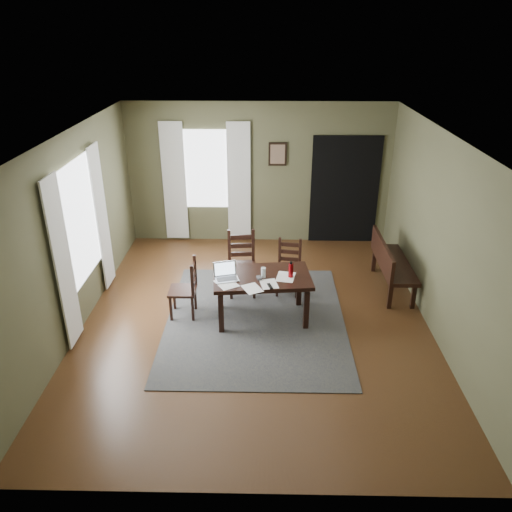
{
  "coord_description": "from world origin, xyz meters",
  "views": [
    {
      "loc": [
        0.13,
        -6.26,
        4.0
      ],
      "look_at": [
        0.0,
        0.3,
        0.9
      ],
      "focal_mm": 35.0,
      "sensor_mm": 36.0,
      "label": 1
    }
  ],
  "objects_px": {
    "chair_back_left": "(242,264)",
    "water_bottle": "(291,270)",
    "dining_table": "(262,281)",
    "bench": "(390,261)",
    "chair_back_right": "(289,268)",
    "laptop": "(226,274)",
    "chair_end": "(186,289)"
  },
  "relations": [
    {
      "from": "chair_end",
      "to": "water_bottle",
      "type": "bearing_deg",
      "value": 86.16
    },
    {
      "from": "chair_back_left",
      "to": "water_bottle",
      "type": "distance_m",
      "value": 1.14
    },
    {
      "from": "chair_end",
      "to": "water_bottle",
      "type": "distance_m",
      "value": 1.57
    },
    {
      "from": "chair_end",
      "to": "laptop",
      "type": "distance_m",
      "value": 0.7
    },
    {
      "from": "chair_back_right",
      "to": "chair_back_left",
      "type": "bearing_deg",
      "value": -169.36
    },
    {
      "from": "chair_end",
      "to": "bench",
      "type": "relative_size",
      "value": 0.61
    },
    {
      "from": "dining_table",
      "to": "water_bottle",
      "type": "height_order",
      "value": "water_bottle"
    },
    {
      "from": "chair_back_left",
      "to": "laptop",
      "type": "height_order",
      "value": "chair_back_left"
    },
    {
      "from": "water_bottle",
      "to": "bench",
      "type": "bearing_deg",
      "value": 30.93
    },
    {
      "from": "chair_back_left",
      "to": "water_bottle",
      "type": "height_order",
      "value": "chair_back_left"
    },
    {
      "from": "bench",
      "to": "dining_table",
      "type": "bearing_deg",
      "value": 114.91
    },
    {
      "from": "dining_table",
      "to": "chair_back_left",
      "type": "xyz_separation_m",
      "value": [
        -0.33,
        0.79,
        -0.12
      ]
    },
    {
      "from": "dining_table",
      "to": "bench",
      "type": "distance_m",
      "value": 2.27
    },
    {
      "from": "chair_back_right",
      "to": "water_bottle",
      "type": "distance_m",
      "value": 0.93
    },
    {
      "from": "chair_end",
      "to": "chair_back_left",
      "type": "bearing_deg",
      "value": 132.2
    },
    {
      "from": "chair_back_left",
      "to": "bench",
      "type": "relative_size",
      "value": 0.7
    },
    {
      "from": "chair_end",
      "to": "chair_back_left",
      "type": "relative_size",
      "value": 0.88
    },
    {
      "from": "laptop",
      "to": "chair_end",
      "type": "bearing_deg",
      "value": 151.65
    },
    {
      "from": "dining_table",
      "to": "chair_back_right",
      "type": "distance_m",
      "value": 0.93
    },
    {
      "from": "chair_back_left",
      "to": "bench",
      "type": "bearing_deg",
      "value": -1.07
    },
    {
      "from": "bench",
      "to": "chair_back_left",
      "type": "bearing_deg",
      "value": 94.07
    },
    {
      "from": "bench",
      "to": "laptop",
      "type": "xyz_separation_m",
      "value": [
        -2.57,
        -1.04,
        0.27
      ]
    },
    {
      "from": "chair_end",
      "to": "chair_back_right",
      "type": "height_order",
      "value": "chair_end"
    },
    {
      "from": "dining_table",
      "to": "bench",
      "type": "xyz_separation_m",
      "value": [
        2.06,
        0.95,
        -0.13
      ]
    },
    {
      "from": "chair_back_left",
      "to": "laptop",
      "type": "relative_size",
      "value": 2.64
    },
    {
      "from": "chair_end",
      "to": "chair_back_left",
      "type": "distance_m",
      "value": 1.08
    },
    {
      "from": "chair_end",
      "to": "dining_table",
      "type": "bearing_deg",
      "value": 86.63
    },
    {
      "from": "laptop",
      "to": "water_bottle",
      "type": "distance_m",
      "value": 0.92
    },
    {
      "from": "chair_back_right",
      "to": "bench",
      "type": "relative_size",
      "value": 0.6
    },
    {
      "from": "chair_back_right",
      "to": "bench",
      "type": "distance_m",
      "value": 1.64
    },
    {
      "from": "chair_end",
      "to": "chair_back_right",
      "type": "distance_m",
      "value": 1.71
    },
    {
      "from": "chair_back_right",
      "to": "water_bottle",
      "type": "xyz_separation_m",
      "value": [
        -0.01,
        -0.84,
        0.38
      ]
    }
  ]
}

